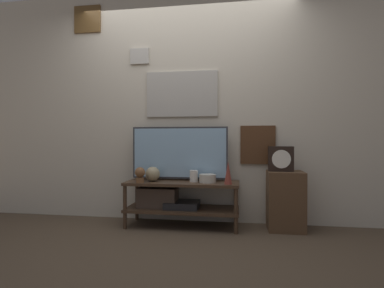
{
  "coord_description": "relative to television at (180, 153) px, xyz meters",
  "views": [
    {
      "loc": [
        0.6,
        -2.93,
        0.93
      ],
      "look_at": [
        0.11,
        0.26,
        0.89
      ],
      "focal_mm": 28.0,
      "sensor_mm": 36.0,
      "label": 1
    }
  ],
  "objects": [
    {
      "name": "wall_back",
      "position": [
        0.05,
        0.17,
        0.56
      ],
      "size": [
        6.4,
        0.08,
        2.7
      ],
      "color": "beige",
      "rests_on": "ground_plane"
    },
    {
      "name": "decorative_bust",
      "position": [
        -0.37,
        -0.26,
        -0.22
      ],
      "size": [
        0.11,
        0.11,
        0.16
      ],
      "color": "brown",
      "rests_on": "media_console"
    },
    {
      "name": "vase_round_glass",
      "position": [
        -0.27,
        -0.13,
        -0.23
      ],
      "size": [
        0.16,
        0.16,
        0.16
      ],
      "color": "tan",
      "rests_on": "media_console"
    },
    {
      "name": "ground_plane",
      "position": [
        0.05,
        -0.35,
        -0.79
      ],
      "size": [
        12.0,
        12.0,
        0.0
      ],
      "primitive_type": "plane",
      "color": "#4C3D2D"
    },
    {
      "name": "vase_wide_bowl",
      "position": [
        0.33,
        -0.13,
        -0.26
      ],
      "size": [
        0.18,
        0.18,
        0.09
      ],
      "color": "beige",
      "rests_on": "media_console"
    },
    {
      "name": "mantel_clock",
      "position": [
        1.09,
        -0.06,
        -0.05
      ],
      "size": [
        0.25,
        0.11,
        0.26
      ],
      "color": "black",
      "rests_on": "side_table"
    },
    {
      "name": "media_console",
      "position": [
        -0.04,
        -0.1,
        -0.49
      ],
      "size": [
        1.22,
        0.44,
        0.49
      ],
      "color": "#422D1E",
      "rests_on": "ground_plane"
    },
    {
      "name": "candle_jar",
      "position": [
        0.18,
        -0.1,
        -0.24
      ],
      "size": [
        0.09,
        0.09,
        0.13
      ],
      "color": "silver",
      "rests_on": "media_console"
    },
    {
      "name": "television",
      "position": [
        0.0,
        0.0,
        0.0
      ],
      "size": [
        1.07,
        0.05,
        0.6
      ],
      "color": "#333338",
      "rests_on": "media_console"
    },
    {
      "name": "vase_slim_bronze",
      "position": [
        0.55,
        -0.22,
        -0.19
      ],
      "size": [
        0.08,
        0.08,
        0.23
      ],
      "color": "brown",
      "rests_on": "media_console"
    },
    {
      "name": "side_table",
      "position": [
        1.14,
        -0.05,
        -0.49
      ],
      "size": [
        0.37,
        0.35,
        0.61
      ],
      "color": "#513823",
      "rests_on": "ground_plane"
    }
  ]
}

